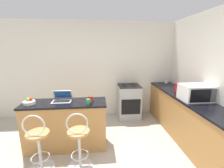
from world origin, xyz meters
TOP-DOWN VIEW (x-y plane):
  - wall_back at (0.00, 2.40)m, footprint 12.00×0.06m
  - breakfast_bar at (-0.57, 0.90)m, footprint 1.51×0.51m
  - counter_right at (1.88, 0.94)m, footprint 0.59×2.90m
  - bar_stool_near at (-0.87, 0.33)m, footprint 0.40×0.40m
  - bar_stool_far at (-0.27, 0.33)m, footprint 0.40×0.40m
  - laptop at (-0.63, 0.98)m, footprint 0.35×0.27m
  - microwave at (1.89, 0.79)m, footprint 0.54×0.41m
  - toaster at (1.88, 1.29)m, footprint 0.19×0.25m
  - stove_range at (0.88, 2.07)m, footprint 0.58×0.58m
  - mug_red at (-0.10, 0.90)m, footprint 0.10×0.08m
  - fruit_bowl at (-1.17, 0.86)m, footprint 0.20×0.20m
  - mug_green at (-0.13, 0.75)m, footprint 0.09×0.08m
  - mug_white at (1.98, 2.22)m, footprint 0.09×0.08m

SIDE VIEW (x-z plane):
  - bar_stool_near at x=-0.87m, z-range -0.04..0.94m
  - bar_stool_far at x=-0.27m, z-range -0.04..0.94m
  - stove_range at x=0.88m, z-range 0.00..0.92m
  - counter_right at x=1.88m, z-range 0.00..0.92m
  - breakfast_bar at x=-0.57m, z-range 0.00..0.92m
  - fruit_bowl at x=-1.17m, z-range 0.90..1.01m
  - mug_green at x=-0.13m, z-range 0.92..1.02m
  - mug_red at x=-0.10m, z-range 0.92..1.02m
  - laptop at x=-0.63m, z-range 0.87..1.06m
  - mug_white at x=1.98m, z-range 0.92..1.02m
  - toaster at x=1.88m, z-range 0.92..1.12m
  - microwave at x=1.89m, z-range 0.92..1.21m
  - wall_back at x=0.00m, z-range 0.00..2.60m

